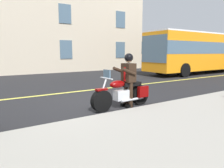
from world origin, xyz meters
The scene contains 6 objects.
ground_plane centered at (0.00, 0.00, 0.00)m, with size 80.00×80.00×0.00m, color black.
sidewalk_curb centered at (0.00, 4.50, 0.07)m, with size 60.00×5.00×0.15m, color #9E998E.
lane_center_stripe centered at (0.00, -2.00, 0.01)m, with size 60.00×0.16×0.01m, color #E5DB4C.
motorcycle_main centered at (-0.59, 1.37, 0.45)m, with size 2.22×0.65×1.26m.
rider_main centered at (-0.77, 1.36, 1.04)m, with size 0.64×0.56×1.74m.
bus_near centered at (-12.76, -4.11, 1.87)m, with size 11.05×2.70×3.30m.
Camera 1 is at (3.38, 6.68, 1.77)m, focal length 33.66 mm.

